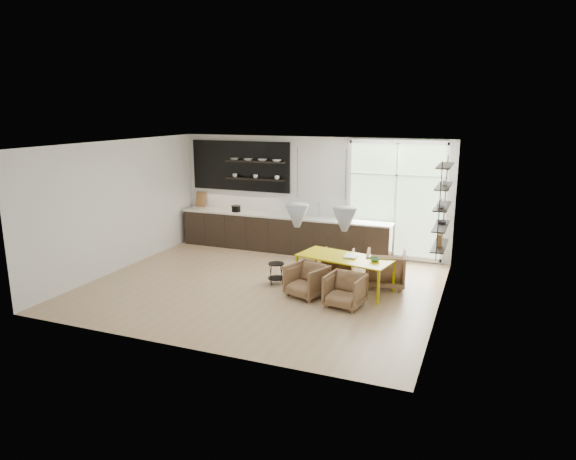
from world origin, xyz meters
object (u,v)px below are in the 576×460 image
at_px(armchair_front_right, 345,290).
at_px(wire_stool, 276,271).
at_px(dining_table, 345,259).
at_px(armchair_back_right, 386,269).
at_px(armchair_front_left, 307,281).
at_px(armchair_back_left, 338,264).

relative_size(armchair_front_right, wire_stool, 1.51).
bearing_deg(dining_table, wire_stool, -160.55).
relative_size(armchair_back_right, armchair_front_left, 1.16).
distance_m(armchair_back_left, armchair_front_right, 1.69).
bearing_deg(armchair_front_right, dining_table, 113.69).
height_order(armchair_front_left, armchair_front_right, armchair_front_left).
bearing_deg(dining_table, armchair_back_left, 127.55).
height_order(armchair_back_left, wire_stool, armchair_back_left).
xyz_separation_m(dining_table, armchair_front_right, (0.25, -0.87, -0.33)).
height_order(armchair_front_left, wire_stool, armchair_front_left).
bearing_deg(armchair_back_left, armchair_back_right, 160.31).
bearing_deg(armchair_back_right, armchair_front_right, 61.17).
xyz_separation_m(armchair_front_left, armchair_front_right, (0.84, -0.24, -0.01)).
bearing_deg(wire_stool, armchair_back_right, 18.13).
relative_size(dining_table, armchair_back_right, 2.49).
bearing_deg(wire_stool, dining_table, 7.63).
xyz_separation_m(armchair_back_right, wire_stool, (-2.14, -0.70, -0.08)).
distance_m(armchair_back_right, armchair_front_left, 1.74).
xyz_separation_m(armchair_back_left, wire_stool, (-1.08, -0.90, -0.02)).
xyz_separation_m(armchair_back_right, armchair_front_left, (-1.31, -1.15, -0.05)).
height_order(armchair_back_left, armchair_front_left, armchair_front_left).
bearing_deg(armchair_front_right, armchair_front_left, 171.86).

